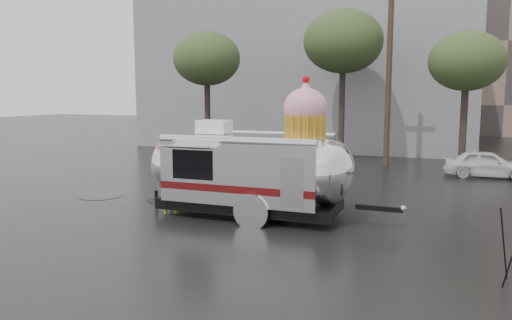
% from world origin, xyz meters
% --- Properties ---
extents(ground, '(120.00, 120.00, 0.00)m').
position_xyz_m(ground, '(0.00, 0.00, 0.00)').
color(ground, black).
rests_on(ground, ground).
extents(puddles, '(9.31, 4.57, 0.01)m').
position_xyz_m(puddles, '(-2.36, 4.01, 0.00)').
color(puddles, black).
rests_on(puddles, ground).
extents(grey_building, '(22.00, 12.00, 13.00)m').
position_xyz_m(grey_building, '(-4.00, 24.00, 6.50)').
color(grey_building, gray).
rests_on(grey_building, ground).
extents(utility_pole, '(1.60, 0.28, 9.00)m').
position_xyz_m(utility_pole, '(2.50, 14.00, 4.62)').
color(utility_pole, '#473323').
rests_on(utility_pole, ground).
extents(tree_left, '(3.64, 3.64, 6.95)m').
position_xyz_m(tree_left, '(-7.00, 13.00, 5.48)').
color(tree_left, '#382D26').
rests_on(tree_left, ground).
extents(tree_mid, '(4.20, 4.20, 8.03)m').
position_xyz_m(tree_mid, '(0.00, 15.00, 6.34)').
color(tree_mid, '#382D26').
rests_on(tree_mid, ground).
extents(tree_right, '(3.36, 3.36, 6.42)m').
position_xyz_m(tree_right, '(6.00, 13.00, 5.06)').
color(tree_right, '#382D26').
rests_on(tree_right, ground).
extents(barricade_row, '(4.30, 0.80, 1.00)m').
position_xyz_m(barricade_row, '(-5.55, 9.96, 0.52)').
color(barricade_row, '#473323').
rests_on(barricade_row, ground).
extents(airstream_trailer, '(7.86, 2.98, 4.23)m').
position_xyz_m(airstream_trailer, '(-0.08, 1.99, 1.49)').
color(airstream_trailer, silver).
rests_on(airstream_trailer, ground).
extents(person_left, '(0.76, 0.71, 1.76)m').
position_xyz_m(person_left, '(-2.53, 1.37, 0.88)').
color(person_left, yellow).
rests_on(person_left, ground).
extents(umbrella_pink, '(1.09, 1.09, 2.29)m').
position_xyz_m(umbrella_pink, '(-2.53, 1.37, 1.92)').
color(umbrella_pink, pink).
rests_on(umbrella_pink, ground).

